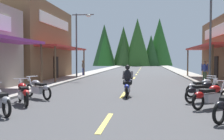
{
  "coord_description": "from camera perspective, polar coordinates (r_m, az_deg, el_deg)",
  "views": [
    {
      "loc": [
        1.18,
        -0.01,
        1.85
      ],
      "look_at": [
        -1.98,
        23.39,
        0.85
      ],
      "focal_mm": 40.83,
      "sensor_mm": 36.0,
      "label": 1
    }
  ],
  "objects": [
    {
      "name": "motorcycle_parked_right_4",
      "position": [
        13.31,
        19.7,
        -3.59
      ],
      "size": [
        1.9,
        1.17,
        1.04
      ],
      "rotation": [
        0.0,
        0.0,
        0.53
      ],
      "color": "black",
      "rests_on": "ground"
    },
    {
      "name": "motorcycle_parked_left_3",
      "position": [
        11.11,
        -19.3,
        -4.75
      ],
      "size": [
        1.34,
        1.79,
        1.04
      ],
      "rotation": [
        0.0,
        0.0,
        2.2
      ],
      "color": "black",
      "rests_on": "ground"
    },
    {
      "name": "ground",
      "position": [
        28.35,
        5.28,
        -1.43
      ],
      "size": [
        9.88,
        86.52,
        0.1
      ],
      "primitive_type": "cube",
      "color": "#424244"
    },
    {
      "name": "motorcycle_parked_right_3",
      "position": [
        11.67,
        19.75,
        -4.41
      ],
      "size": [
        1.81,
        1.31,
        1.04
      ],
      "rotation": [
        0.0,
        0.0,
        0.61
      ],
      "color": "black",
      "rests_on": "ground"
    },
    {
      "name": "pedestrian_browsing",
      "position": [
        20.76,
        20.04,
        -0.02
      ],
      "size": [
        0.44,
        0.44,
        1.75
      ],
      "rotation": [
        0.0,
        0.0,
        0.78
      ],
      "color": "#3F593F",
      "rests_on": "ground"
    },
    {
      "name": "sidewalk_right",
      "position": [
        28.74,
        17.41,
        -1.26
      ],
      "size": [
        2.2,
        86.52,
        0.12
      ],
      "primitive_type": "cube",
      "color": "gray",
      "rests_on": "ground"
    },
    {
      "name": "streetlamp_left",
      "position": [
        24.22,
        -7.25,
        7.46
      ],
      "size": [
        2.08,
        0.3,
        6.11
      ],
      "color": "#474C51",
      "rests_on": "ground"
    },
    {
      "name": "storefront_left_far",
      "position": [
        25.48,
        -19.65,
        5.72
      ],
      "size": [
        8.52,
        10.25,
        6.76
      ],
      "color": "brown",
      "rests_on": "ground"
    },
    {
      "name": "pedestrian_by_shop",
      "position": [
        27.88,
        -6.53,
        0.71
      ],
      "size": [
        0.31,
        0.56,
        1.75
      ],
      "rotation": [
        0.0,
        0.0,
        3.3
      ],
      "color": "#333F8C",
      "rests_on": "ground"
    },
    {
      "name": "motorcycle_parked_right_2",
      "position": [
        10.33,
        21.29,
        -5.31
      ],
      "size": [
        1.71,
        1.44,
        1.04
      ],
      "rotation": [
        0.0,
        0.0,
        0.69
      ],
      "color": "black",
      "rests_on": "ground"
    },
    {
      "name": "treeline_backdrop",
      "position": [
        72.92,
        4.92,
        5.67
      ],
      "size": [
        22.74,
        12.34,
        13.82
      ],
      "color": "#305D23",
      "rests_on": "ground"
    },
    {
      "name": "centerline_dashes",
      "position": [
        30.74,
        5.47,
        -1.02
      ],
      "size": [
        0.16,
        60.42,
        0.01
      ],
      "color": "#E0C64C",
      "rests_on": "ground"
    },
    {
      "name": "motorcycle_parked_left_4",
      "position": [
        12.48,
        -16.21,
        -3.93
      ],
      "size": [
        1.82,
        1.29,
        1.04
      ],
      "rotation": [
        0.0,
        0.0,
        2.54
      ],
      "color": "black",
      "rests_on": "ground"
    },
    {
      "name": "sidewalk_left",
      "position": [
        29.23,
        -6.63,
        -1.1
      ],
      "size": [
        2.2,
        86.52,
        0.12
      ],
      "primitive_type": "cube",
      "color": "#9E9991",
      "rests_on": "ground"
    },
    {
      "name": "streetlamp_right",
      "position": [
        18.03,
        20.27,
        9.71
      ],
      "size": [
        2.08,
        0.3,
        6.46
      ],
      "color": "#474C51",
      "rests_on": "ground"
    },
    {
      "name": "rider_cruising_lead",
      "position": [
        12.74,
        3.5,
        -2.96
      ],
      "size": [
        0.6,
        2.14,
        1.57
      ],
      "rotation": [
        0.0,
        0.0,
        1.59
      ],
      "color": "black",
      "rests_on": "ground"
    }
  ]
}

